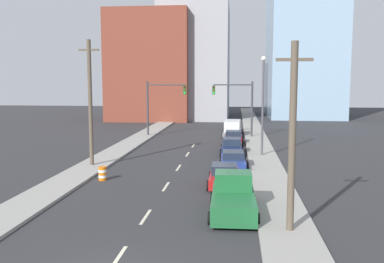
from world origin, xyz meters
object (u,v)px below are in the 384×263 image
(street_lamp, at_px, (263,100))
(box_truck_gray, at_px, (233,129))
(traffic_signal_left, at_px, (158,101))
(sedan_navy, at_px, (232,147))
(traffic_barrel, at_px, (103,174))
(pickup_truck_green, at_px, (233,198))
(sedan_blue, at_px, (233,160))
(utility_pole_right_near, at_px, (292,137))
(sedan_red, at_px, (224,176))
(sedan_maroon, at_px, (233,138))
(traffic_signal_right, at_px, (241,101))
(utility_pole_left_mid, at_px, (90,103))

(street_lamp, xyz_separation_m, box_truck_gray, (-2.79, 14.29, -4.24))
(traffic_signal_left, height_order, sedan_navy, traffic_signal_left)
(sedan_navy, bearing_deg, traffic_barrel, -126.59)
(traffic_barrel, bearing_deg, traffic_signal_left, 90.93)
(pickup_truck_green, height_order, sedan_navy, pickup_truck_green)
(traffic_signal_left, relative_size, sedan_blue, 1.43)
(utility_pole_right_near, xyz_separation_m, traffic_barrel, (-11.65, 9.24, -3.93))
(sedan_red, xyz_separation_m, sedan_maroon, (0.45, 18.77, 0.00))
(traffic_signal_right, xyz_separation_m, box_truck_gray, (-0.96, 1.15, -3.47))
(sedan_navy, bearing_deg, traffic_signal_right, 85.96)
(traffic_barrel, distance_m, sedan_red, 8.50)
(traffic_signal_right, relative_size, sedan_blue, 1.43)
(traffic_signal_left, bearing_deg, sedan_navy, -52.33)
(utility_pole_right_near, distance_m, sedan_blue, 15.09)
(utility_pole_left_mid, distance_m, pickup_truck_green, 16.35)
(utility_pole_right_near, height_order, sedan_navy, utility_pole_right_near)
(sedan_red, bearing_deg, pickup_truck_green, -84.22)
(utility_pole_left_mid, distance_m, sedan_navy, 14.01)
(utility_pole_left_mid, xyz_separation_m, traffic_barrel, (2.28, -4.41, -4.68))
(traffic_signal_left, bearing_deg, traffic_signal_right, 0.00)
(traffic_barrel, bearing_deg, sedan_blue, 29.70)
(utility_pole_right_near, relative_size, utility_pole_left_mid, 0.85)
(sedan_blue, bearing_deg, pickup_truck_green, -91.11)
(traffic_signal_right, distance_m, street_lamp, 13.29)
(utility_pole_left_mid, bearing_deg, sedan_navy, 33.44)
(utility_pole_right_near, xyz_separation_m, sedan_red, (-3.19, 8.45, -3.74))
(sedan_maroon, bearing_deg, sedan_blue, -88.83)
(traffic_barrel, xyz_separation_m, sedan_blue, (8.97, 5.12, 0.15))
(street_lamp, height_order, pickup_truck_green, street_lamp)
(traffic_barrel, distance_m, box_truck_gray, 26.29)
(sedan_red, bearing_deg, utility_pole_left_mid, 153.75)
(sedan_navy, bearing_deg, pickup_truck_green, -88.86)
(utility_pole_right_near, bearing_deg, traffic_signal_right, 93.39)
(traffic_signal_left, xyz_separation_m, sedan_maroon, (9.29, -5.66, -3.75))
(traffic_barrel, xyz_separation_m, street_lamp, (11.53, 10.49, 4.71))
(traffic_signal_left, relative_size, sedan_red, 1.61)
(street_lamp, distance_m, pickup_truck_green, 17.74)
(traffic_signal_right, relative_size, sedan_maroon, 1.54)
(box_truck_gray, bearing_deg, sedan_navy, -86.88)
(traffic_signal_right, bearing_deg, street_lamp, -82.08)
(pickup_truck_green, distance_m, sedan_blue, 11.65)
(sedan_navy, distance_m, sedan_maroon, 6.24)
(box_truck_gray, bearing_deg, sedan_blue, -86.47)
(utility_pole_right_near, xyz_separation_m, sedan_navy, (-2.85, 20.97, -3.72))
(traffic_signal_right, height_order, sedan_maroon, traffic_signal_right)
(sedan_blue, height_order, sedan_navy, sedan_navy)
(sedan_red, xyz_separation_m, box_truck_gray, (0.29, 25.58, 0.28))
(traffic_signal_left, relative_size, sedan_navy, 1.48)
(traffic_signal_left, xyz_separation_m, pickup_truck_green, (9.46, -30.16, -3.59))
(sedan_maroon, bearing_deg, utility_pole_right_near, -83.37)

